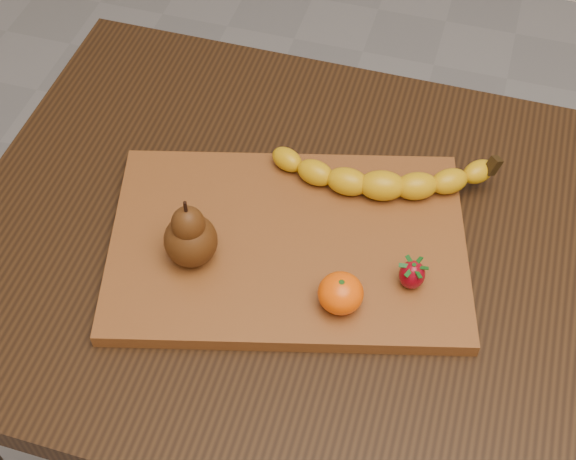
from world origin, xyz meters
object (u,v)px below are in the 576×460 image
(table, at_px, (337,291))
(mandarin, at_px, (341,293))
(pear, at_px, (189,231))
(cutting_board, at_px, (288,245))

(table, height_order, mandarin, mandarin)
(table, distance_m, pear, 0.25)
(cutting_board, relative_size, mandarin, 8.29)
(table, relative_size, cutting_board, 2.22)
(cutting_board, bearing_deg, table, 2.05)
(pear, bearing_deg, mandarin, -4.93)
(pear, relative_size, mandarin, 1.89)
(table, height_order, cutting_board, cutting_board)
(table, relative_size, pear, 9.73)
(cutting_board, bearing_deg, mandarin, -55.80)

